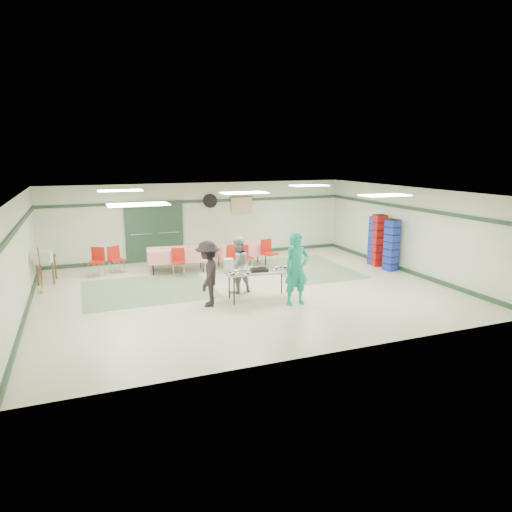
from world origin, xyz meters
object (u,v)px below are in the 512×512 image
object	(u,v)px
chair_c	(268,250)
chair_loose_a	(115,257)
chair_a	(245,255)
crate_stack_red	(379,240)
printer_table	(46,261)
crate_stack_blue_b	(392,245)
dining_table_a	(242,249)
chair_b	(234,255)
dining_table_b	(177,254)
crate_stack_blue_a	(376,241)
broom	(40,269)
volunteer_teal	(297,269)
volunteer_dark	(208,274)
serving_table	(259,273)
chair_d	(178,259)
volunteer_grey	(237,265)
chair_loose_b	(97,259)
office_printer	(43,257)

from	to	relation	value
chair_c	chair_loose_a	size ratio (longest dim) A/B	1.09
chair_a	chair_loose_a	size ratio (longest dim) A/B	0.93
crate_stack_red	printer_table	distance (m)	10.46
crate_stack_red	crate_stack_blue_b	distance (m)	0.68
dining_table_a	chair_b	xyz separation A→B (m)	(-0.49, -0.57, -0.06)
dining_table_b	crate_stack_blue_a	world-z (taller)	crate_stack_blue_a
chair_b	broom	size ratio (longest dim) A/B	0.68
volunteer_teal	chair_b	distance (m)	3.82
chair_loose_a	printer_table	size ratio (longest dim) A/B	1.06
printer_table	volunteer_dark	bearing A→B (deg)	-41.42
dining_table_a	chair_a	bearing A→B (deg)	-106.78
chair_c	crate_stack_blue_b	size ratio (longest dim) A/B	0.57
serving_table	broom	bearing A→B (deg)	157.86
volunteer_dark	chair_d	world-z (taller)	volunteer_dark
chair_c	broom	size ratio (longest dim) A/B	0.76
dining_table_a	chair_loose_a	distance (m)	4.10
dining_table_a	volunteer_teal	bearing A→B (deg)	-96.89
broom	chair_a	bearing A→B (deg)	9.85
broom	chair_b	bearing A→B (deg)	10.09
chair_b	volunteer_teal	bearing A→B (deg)	-94.25
volunteer_grey	serving_table	bearing A→B (deg)	101.76
chair_loose_b	volunteer_grey	bearing A→B (deg)	-14.32
chair_a	office_printer	bearing A→B (deg)	169.41
dining_table_b	office_printer	world-z (taller)	office_printer
dining_table_a	crate_stack_blue_a	xyz separation A→B (m)	(4.26, -1.51, 0.25)
dining_table_a	crate_stack_blue_a	distance (m)	4.52
volunteer_grey	chair_b	distance (m)	2.41
dining_table_a	chair_d	size ratio (longest dim) A/B	2.11
crate_stack_blue_a	crate_stack_red	distance (m)	0.18
dining_table_b	chair_loose_a	world-z (taller)	chair_loose_a
chair_c	broom	bearing A→B (deg)	163.77
volunteer_teal	office_printer	xyz separation A→B (m)	(-5.92, 3.74, 0.01)
chair_a	chair_loose_a	distance (m)	4.09
chair_a	crate_stack_blue_b	bearing A→B (deg)	-33.18
volunteer_teal	chair_loose_b	distance (m)	6.47
chair_c	volunteer_grey	bearing A→B (deg)	-148.02
volunteer_dark	crate_stack_red	distance (m)	6.74
chair_b	dining_table_b	bearing A→B (deg)	151.62
chair_b	crate_stack_blue_a	distance (m)	4.86
dining_table_b	office_printer	xyz separation A→B (m)	(-3.84, -0.62, 0.35)
volunteer_dark	dining_table_a	world-z (taller)	volunteer_dark
chair_b	crate_stack_blue_b	size ratio (longest dim) A/B	0.50
volunteer_teal	crate_stack_red	distance (m)	5.13
volunteer_grey	chair_b	xyz separation A→B (m)	(0.66, 2.30, -0.26)
volunteer_dark	chair_loose_a	bearing A→B (deg)	-133.16
serving_table	chair_c	bearing A→B (deg)	68.39
dining_table_a	chair_loose_a	xyz separation A→B (m)	(-4.07, 0.48, -0.04)
volunteer_grey	crate_stack_red	distance (m)	5.55
chair_d	crate_stack_blue_a	bearing A→B (deg)	3.08
volunteer_teal	volunteer_dark	size ratio (longest dim) A/B	1.11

